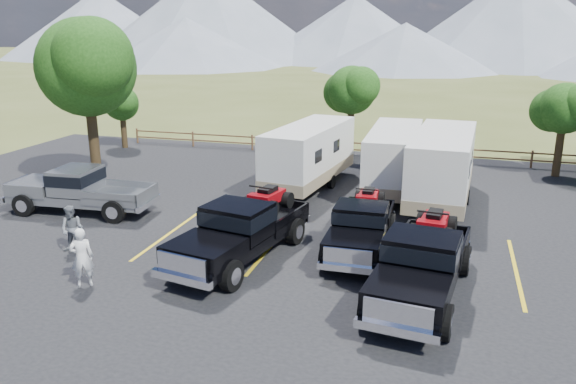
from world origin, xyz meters
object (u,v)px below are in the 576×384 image
(pickup_silver, at_px, (81,190))
(person_a, at_px, (82,257))
(trailer_left, at_px, (309,155))
(person_b, at_px, (72,229))
(rig_center, at_px, (362,225))
(trailer_right, at_px, (442,168))
(tree_big_nw, at_px, (86,67))
(trailer_center, at_px, (394,159))
(rig_right, at_px, (423,262))
(rig_left, at_px, (242,228))

(pickup_silver, distance_m, person_a, 7.28)
(trailer_left, distance_m, person_b, 11.48)
(trailer_left, bearing_deg, pickup_silver, -134.82)
(rig_center, distance_m, person_b, 9.76)
(person_b, bearing_deg, trailer_right, 30.64)
(tree_big_nw, distance_m, trailer_center, 14.69)
(person_a, bearing_deg, rig_center, 178.21)
(rig_right, distance_m, trailer_right, 8.96)
(rig_left, xyz_separation_m, person_b, (-5.68, -1.12, -0.22))
(trailer_center, height_order, pickup_silver, trailer_center)
(trailer_center, bearing_deg, pickup_silver, -152.01)
(tree_big_nw, xyz_separation_m, trailer_left, (9.97, 2.40, -4.01))
(trailer_right, xyz_separation_m, person_b, (-11.73, -8.97, -0.81))
(rig_left, xyz_separation_m, rig_center, (3.63, 1.81, -0.13))
(trailer_left, relative_size, trailer_center, 1.02)
(trailer_center, bearing_deg, tree_big_nw, -169.62)
(rig_center, xyz_separation_m, person_b, (-9.31, -2.93, -0.09))
(tree_big_nw, relative_size, person_b, 4.85)
(rig_left, distance_m, trailer_right, 9.93)
(person_a, bearing_deg, rig_right, 156.53)
(person_b, bearing_deg, tree_big_nw, 112.76)
(tree_big_nw, bearing_deg, trailer_left, 13.55)
(trailer_right, relative_size, person_a, 4.94)
(rig_center, xyz_separation_m, trailer_right, (2.42, 6.05, 0.72))
(trailer_left, bearing_deg, person_a, -99.76)
(trailer_right, distance_m, person_b, 14.79)
(pickup_silver, bearing_deg, rig_right, 70.93)
(tree_big_nw, xyz_separation_m, rig_left, (9.96, -6.43, -4.53))
(trailer_left, distance_m, trailer_center, 3.90)
(tree_big_nw, height_order, rig_right, tree_big_nw)
(rig_right, bearing_deg, rig_left, 176.20)
(tree_big_nw, xyz_separation_m, person_a, (6.21, -9.70, -4.65))
(rig_center, bearing_deg, person_a, -146.20)
(tree_big_nw, xyz_separation_m, trailer_center, (13.84, 2.83, -4.04))
(person_a, bearing_deg, trailer_left, -143.62)
(tree_big_nw, distance_m, rig_center, 15.08)
(trailer_left, height_order, trailer_center, trailer_left)
(trailer_center, relative_size, trailer_right, 0.93)
(person_a, bearing_deg, trailer_right, -167.74)
(trailer_right, bearing_deg, rig_center, -108.53)
(rig_center, bearing_deg, trailer_right, 67.35)
(tree_big_nw, distance_m, trailer_right, 16.55)
(rig_center, distance_m, person_a, 8.95)
(rig_left, xyz_separation_m, pickup_silver, (-8.03, 2.61, -0.07))
(rig_left, xyz_separation_m, trailer_left, (0.01, 8.83, 0.52))
(rig_center, height_order, rig_right, rig_right)
(tree_big_nw, bearing_deg, rig_left, -32.85)
(rig_left, relative_size, person_b, 4.12)
(rig_left, bearing_deg, trailer_right, 63.43)
(rig_center, xyz_separation_m, trailer_left, (-3.62, 7.02, 0.65))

